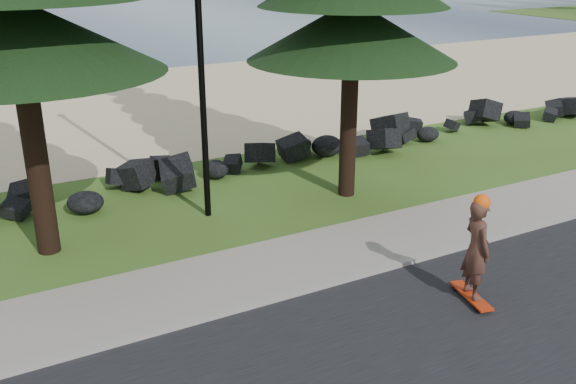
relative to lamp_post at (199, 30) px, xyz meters
name	(u,v)px	position (x,y,z in m)	size (l,w,h in m)	color
ground	(273,273)	(0.00, -3.20, -4.13)	(160.00, 160.00, 0.00)	#3E5D1D
kerb	(296,292)	(0.00, -4.10, -4.08)	(160.00, 0.20, 0.10)	#9D958D
sidewalk	(268,267)	(0.00, -3.00, -4.09)	(160.00, 2.00, 0.08)	gray
beach_sand	(94,111)	(0.00, 11.30, -4.13)	(160.00, 15.00, 0.01)	beige
seawall_boulders	(173,183)	(0.00, 2.40, -4.13)	(60.00, 2.40, 1.10)	black
lamp_post	(199,30)	(0.00, 0.00, 0.00)	(0.25, 0.14, 8.14)	black
skateboarder	(476,250)	(2.54, -5.73, -3.15)	(0.55, 1.08, 1.95)	#B92A0A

